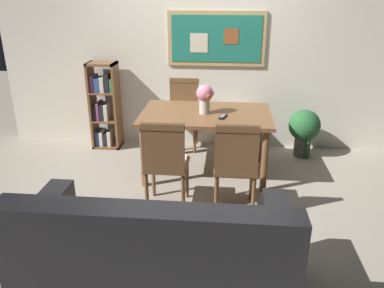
{
  "coord_description": "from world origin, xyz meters",
  "views": [
    {
      "loc": [
        0.38,
        -3.56,
        1.98
      ],
      "look_at": [
        0.06,
        -0.25,
        0.65
      ],
      "focal_mm": 36.12,
      "sensor_mm": 36.0,
      "label": 1
    }
  ],
  "objects_px": {
    "leather_couch": "(156,257)",
    "tv_remote": "(223,117)",
    "bookshelf": "(105,106)",
    "flower_vase": "(205,96)",
    "dining_table": "(206,121)",
    "dining_chair_near_right": "(236,161)",
    "dining_chair_far_left": "(183,107)",
    "dining_chair_far_right": "(237,109)",
    "potted_ivy": "(304,129)",
    "dining_chair_near_left": "(165,159)"
  },
  "relations": [
    {
      "from": "leather_couch",
      "to": "flower_vase",
      "type": "xyz_separation_m",
      "value": [
        0.2,
        1.94,
        0.61
      ]
    },
    {
      "from": "dining_chair_near_left",
      "to": "dining_chair_near_right",
      "type": "relative_size",
      "value": 1.0
    },
    {
      "from": "leather_couch",
      "to": "dining_table",
      "type": "bearing_deg",
      "value": 83.7
    },
    {
      "from": "dining_chair_far_left",
      "to": "tv_remote",
      "type": "distance_m",
      "value": 1.12
    },
    {
      "from": "dining_chair_far_left",
      "to": "leather_couch",
      "type": "height_order",
      "value": "dining_chair_far_left"
    },
    {
      "from": "leather_couch",
      "to": "dining_chair_far_right",
      "type": "bearing_deg",
      "value": 78.35
    },
    {
      "from": "potted_ivy",
      "to": "flower_vase",
      "type": "height_order",
      "value": "flower_vase"
    },
    {
      "from": "dining_chair_far_left",
      "to": "dining_chair_near_left",
      "type": "distance_m",
      "value": 1.66
    },
    {
      "from": "dining_chair_far_right",
      "to": "dining_chair_near_right",
      "type": "bearing_deg",
      "value": -91.05
    },
    {
      "from": "bookshelf",
      "to": "dining_chair_near_right",
      "type": "bearing_deg",
      "value": -41.97
    },
    {
      "from": "bookshelf",
      "to": "potted_ivy",
      "type": "xyz_separation_m",
      "value": [
        2.57,
        -0.08,
        -0.19
      ]
    },
    {
      "from": "bookshelf",
      "to": "tv_remote",
      "type": "relative_size",
      "value": 6.99
    },
    {
      "from": "tv_remote",
      "to": "dining_table",
      "type": "bearing_deg",
      "value": 140.36
    },
    {
      "from": "dining_table",
      "to": "dining_chair_far_right",
      "type": "xyz_separation_m",
      "value": [
        0.36,
        0.82,
        -0.09
      ]
    },
    {
      "from": "dining_table",
      "to": "potted_ivy",
      "type": "bearing_deg",
      "value": 26.86
    },
    {
      "from": "dining_chair_far_left",
      "to": "flower_vase",
      "type": "bearing_deg",
      "value": -68.2
    },
    {
      "from": "tv_remote",
      "to": "dining_chair_near_left",
      "type": "bearing_deg",
      "value": -126.52
    },
    {
      "from": "potted_ivy",
      "to": "tv_remote",
      "type": "xyz_separation_m",
      "value": [
        -1.01,
        -0.76,
        0.37
      ]
    },
    {
      "from": "leather_couch",
      "to": "bookshelf",
      "type": "height_order",
      "value": "bookshelf"
    },
    {
      "from": "tv_remote",
      "to": "bookshelf",
      "type": "bearing_deg",
      "value": 151.48
    },
    {
      "from": "flower_vase",
      "to": "potted_ivy",
      "type": "bearing_deg",
      "value": 27.14
    },
    {
      "from": "dining_chair_near_left",
      "to": "leather_couch",
      "type": "height_order",
      "value": "dining_chair_near_left"
    },
    {
      "from": "potted_ivy",
      "to": "dining_chair_far_left",
      "type": "bearing_deg",
      "value": 172.43
    },
    {
      "from": "dining_chair_far_left",
      "to": "dining_chair_far_right",
      "type": "distance_m",
      "value": 0.7
    },
    {
      "from": "leather_couch",
      "to": "bookshelf",
      "type": "distance_m",
      "value": 2.9
    },
    {
      "from": "dining_chair_far_right",
      "to": "dining_chair_near_left",
      "type": "bearing_deg",
      "value": -112.13
    },
    {
      "from": "dining_chair_near_left",
      "to": "tv_remote",
      "type": "height_order",
      "value": "dining_chair_near_left"
    },
    {
      "from": "dining_chair_far_left",
      "to": "dining_chair_near_left",
      "type": "height_order",
      "value": "same"
    },
    {
      "from": "dining_chair_near_right",
      "to": "dining_chair_far_left",
      "type": "bearing_deg",
      "value": 112.15
    },
    {
      "from": "leather_couch",
      "to": "potted_ivy",
      "type": "relative_size",
      "value": 2.95
    },
    {
      "from": "dining_chair_near_left",
      "to": "flower_vase",
      "type": "height_order",
      "value": "flower_vase"
    },
    {
      "from": "dining_chair_near_right",
      "to": "tv_remote",
      "type": "height_order",
      "value": "dining_chair_near_right"
    },
    {
      "from": "dining_chair_far_left",
      "to": "potted_ivy",
      "type": "xyz_separation_m",
      "value": [
        1.54,
        -0.21,
        -0.17
      ]
    },
    {
      "from": "dining_table",
      "to": "dining_chair_near_left",
      "type": "xyz_separation_m",
      "value": [
        -0.32,
        -0.85,
        -0.09
      ]
    },
    {
      "from": "dining_chair_far_left",
      "to": "dining_chair_far_right",
      "type": "xyz_separation_m",
      "value": [
        0.7,
        0.01,
        0.0
      ]
    },
    {
      "from": "dining_chair_near_right",
      "to": "leather_couch",
      "type": "xyz_separation_m",
      "value": [
        -0.54,
        -1.12,
        -0.23
      ]
    },
    {
      "from": "dining_table",
      "to": "potted_ivy",
      "type": "distance_m",
      "value": 1.37
    },
    {
      "from": "dining_chair_near_left",
      "to": "dining_chair_far_left",
      "type": "bearing_deg",
      "value": 90.8
    },
    {
      "from": "dining_chair_far_right",
      "to": "potted_ivy",
      "type": "xyz_separation_m",
      "value": [
        0.84,
        -0.21,
        -0.17
      ]
    },
    {
      "from": "dining_table",
      "to": "flower_vase",
      "type": "bearing_deg",
      "value": -133.97
    },
    {
      "from": "leather_couch",
      "to": "tv_remote",
      "type": "bearing_deg",
      "value": 77.3
    },
    {
      "from": "dining_table",
      "to": "dining_chair_near_right",
      "type": "bearing_deg",
      "value": -68.67
    },
    {
      "from": "dining_chair_far_right",
      "to": "flower_vase",
      "type": "xyz_separation_m",
      "value": [
        -0.37,
        -0.84,
        0.38
      ]
    },
    {
      "from": "dining_chair_near_right",
      "to": "potted_ivy",
      "type": "xyz_separation_m",
      "value": [
        0.87,
        1.44,
        -0.17
      ]
    },
    {
      "from": "dining_chair_far_right",
      "to": "potted_ivy",
      "type": "height_order",
      "value": "dining_chair_far_right"
    },
    {
      "from": "dining_chair_near_right",
      "to": "flower_vase",
      "type": "bearing_deg",
      "value": 112.5
    },
    {
      "from": "tv_remote",
      "to": "dining_chair_far_left",
      "type": "bearing_deg",
      "value": 118.84
    },
    {
      "from": "dining_table",
      "to": "dining_chair_near_right",
      "type": "xyz_separation_m",
      "value": [
        0.33,
        -0.84,
        -0.09
      ]
    },
    {
      "from": "leather_couch",
      "to": "potted_ivy",
      "type": "bearing_deg",
      "value": 61.1
    },
    {
      "from": "dining_chair_near_left",
      "to": "flower_vase",
      "type": "bearing_deg",
      "value": 69.71
    }
  ]
}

